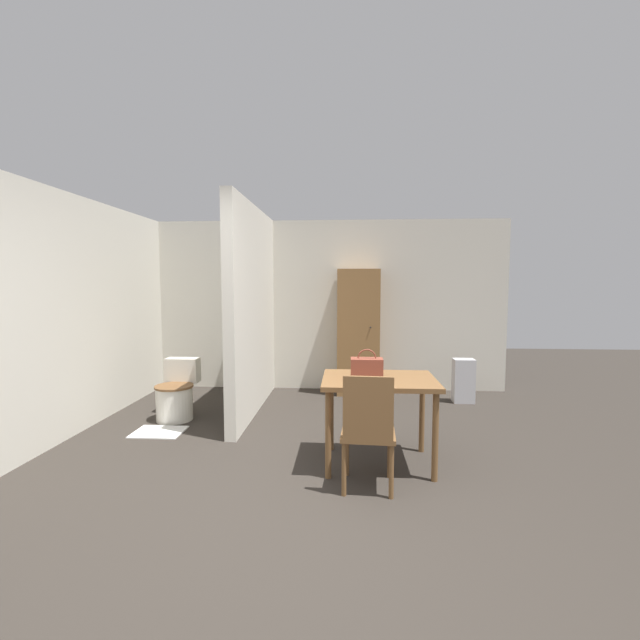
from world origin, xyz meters
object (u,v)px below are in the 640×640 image
at_px(wooden_cabinet, 358,332).
at_px(handbag, 367,368).
at_px(wooden_chair, 368,428).
at_px(space_heater, 463,381).
at_px(dining_table, 379,389).
at_px(toilet, 176,395).

bearing_deg(wooden_cabinet, handbag, -89.73).
bearing_deg(wooden_cabinet, wooden_chair, -89.95).
height_order(handbag, space_heater, handbag).
relative_size(dining_table, wooden_chair, 1.07).
relative_size(wooden_chair, handbag, 3.32).
xyz_separation_m(toilet, wooden_cabinet, (2.15, 1.29, 0.61)).
distance_m(wooden_chair, handbag, 0.61).
bearing_deg(wooden_chair, handbag, 92.48).
xyz_separation_m(dining_table, wooden_cabinet, (-0.12, 2.43, 0.22)).
bearing_deg(handbag, space_heater, 55.99).
xyz_separation_m(toilet, space_heater, (3.54, 0.90, 0.01)).
xyz_separation_m(handbag, space_heater, (1.38, 2.04, -0.56)).
distance_m(handbag, space_heater, 2.53).
distance_m(wooden_cabinet, space_heater, 1.56).
distance_m(handbag, wooden_cabinet, 2.43).
bearing_deg(wooden_chair, dining_table, 80.35).
bearing_deg(wooden_cabinet, toilet, -149.04).
height_order(dining_table, wooden_chair, wooden_chair).
distance_m(wooden_chair, toilet, 2.71).
relative_size(handbag, wooden_cabinet, 0.15).
bearing_deg(space_heater, wooden_cabinet, 164.44).
distance_m(toilet, space_heater, 3.65).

